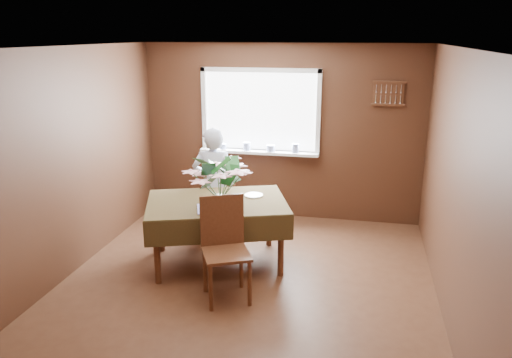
% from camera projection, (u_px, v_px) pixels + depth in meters
% --- Properties ---
extents(floor, '(4.50, 4.50, 0.00)m').
position_uv_depth(floor, '(245.00, 286.00, 5.38)').
color(floor, '#4A2919').
rests_on(floor, ground).
extents(ceiling, '(4.50, 4.50, 0.00)m').
position_uv_depth(ceiling, '(244.00, 47.00, 4.68)').
color(ceiling, white).
rests_on(ceiling, wall_back).
extents(wall_back, '(4.00, 0.00, 4.00)m').
position_uv_depth(wall_back, '(281.00, 133.00, 7.14)').
color(wall_back, brown).
rests_on(wall_back, floor).
extents(wall_front, '(4.00, 0.00, 4.00)m').
position_uv_depth(wall_front, '(156.00, 278.00, 2.92)').
color(wall_front, brown).
rests_on(wall_front, floor).
extents(wall_left, '(0.00, 4.50, 4.50)m').
position_uv_depth(wall_left, '(66.00, 164.00, 5.43)').
color(wall_left, brown).
rests_on(wall_left, floor).
extents(wall_right, '(0.00, 4.50, 4.50)m').
position_uv_depth(wall_right, '(454.00, 187.00, 4.62)').
color(wall_right, brown).
rests_on(wall_right, floor).
extents(window_assembly, '(1.72, 0.20, 1.22)m').
position_uv_depth(window_assembly, '(260.00, 125.00, 7.12)').
color(window_assembly, white).
rests_on(window_assembly, wall_back).
extents(spoon_rack, '(0.44, 0.05, 0.33)m').
position_uv_depth(spoon_rack, '(388.00, 94.00, 6.64)').
color(spoon_rack, '#56301C').
rests_on(spoon_rack, wall_back).
extents(dining_table, '(1.86, 1.55, 0.78)m').
position_uv_depth(dining_table, '(217.00, 209.00, 5.75)').
color(dining_table, '#56301C').
rests_on(dining_table, floor).
extents(chair_far, '(0.58, 0.58, 0.98)m').
position_uv_depth(chair_far, '(218.00, 197.00, 6.61)').
color(chair_far, '#56301C').
rests_on(chair_far, floor).
extents(chair_near, '(0.61, 0.61, 1.05)m').
position_uv_depth(chair_near, '(224.00, 244.00, 5.06)').
color(chair_near, '#56301C').
rests_on(chair_near, floor).
extents(seated_woman, '(0.61, 0.46, 1.50)m').
position_uv_depth(seated_woman, '(214.00, 185.00, 6.43)').
color(seated_woman, white).
rests_on(seated_woman, floor).
extents(flower_bouquet, '(0.64, 0.64, 0.55)m').
position_uv_depth(flower_bouquet, '(220.00, 178.00, 5.37)').
color(flower_bouquet, white).
rests_on(flower_bouquet, dining_table).
extents(side_plate, '(0.24, 0.24, 0.01)m').
position_uv_depth(side_plate, '(254.00, 195.00, 5.92)').
color(side_plate, white).
rests_on(side_plate, dining_table).
extents(table_knife, '(0.14, 0.16, 0.00)m').
position_uv_depth(table_knife, '(236.00, 205.00, 5.58)').
color(table_knife, silver).
rests_on(table_knife, dining_table).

